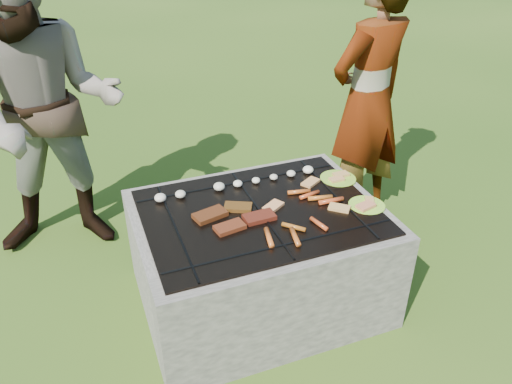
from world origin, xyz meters
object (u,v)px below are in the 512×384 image
at_px(plate_near, 367,205).
at_px(bystander, 46,110).
at_px(cook, 368,101).
at_px(plate_far, 338,179).
at_px(fire_pit, 259,260).

distance_m(plate_near, bystander, 1.93).
distance_m(plate_near, cook, 0.92).
bearing_deg(cook, plate_far, 29.05).
relative_size(cook, bystander, 0.92).
bearing_deg(fire_pit, plate_near, -15.43).
relative_size(plate_near, cook, 0.13).
height_order(fire_pit, plate_far, plate_far).
bearing_deg(plate_far, plate_near, -90.47).
bearing_deg(plate_far, bystander, 151.79).
xyz_separation_m(plate_near, bystander, (-1.53, 1.14, 0.34)).
xyz_separation_m(fire_pit, bystander, (-0.97, 0.98, 0.67)).
relative_size(fire_pit, plate_far, 4.98).
xyz_separation_m(plate_near, cook, (0.45, 0.76, 0.27)).
xyz_separation_m(plate_far, cook, (0.44, 0.44, 0.27)).
bearing_deg(plate_near, plate_far, 89.53).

